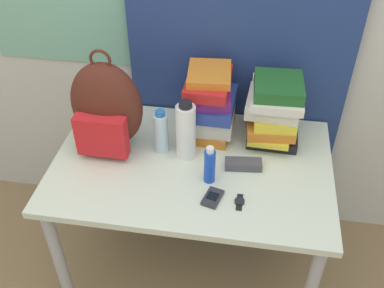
# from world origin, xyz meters

# --- Properties ---
(curtain_blue) EXTENTS (0.98, 0.04, 2.50)m
(curtain_blue) POSITION_xyz_m (0.14, 0.78, 1.25)
(curtain_blue) COLOR navy
(curtain_blue) RESTS_ON ground_plane
(desk) EXTENTS (1.15, 0.75, 0.71)m
(desk) POSITION_xyz_m (0.00, 0.37, 0.62)
(desk) COLOR silver
(desk) RESTS_ON ground_plane
(backpack) EXTENTS (0.30, 0.22, 0.45)m
(backpack) POSITION_xyz_m (-0.37, 0.44, 0.90)
(backpack) COLOR #512319
(backpack) RESTS_ON desk
(book_stack_left) EXTENTS (0.23, 0.28, 0.32)m
(book_stack_left) POSITION_xyz_m (0.04, 0.59, 0.87)
(book_stack_left) COLOR orange
(book_stack_left) RESTS_ON desk
(book_stack_center) EXTENTS (0.24, 0.27, 0.30)m
(book_stack_center) POSITION_xyz_m (0.32, 0.59, 0.86)
(book_stack_center) COLOR black
(book_stack_center) RESTS_ON desk
(water_bottle) EXTENTS (0.06, 0.06, 0.20)m
(water_bottle) POSITION_xyz_m (-0.14, 0.43, 0.81)
(water_bottle) COLOR silver
(water_bottle) RESTS_ON desk
(sports_bottle) EXTENTS (0.08, 0.08, 0.27)m
(sports_bottle) POSITION_xyz_m (-0.03, 0.42, 0.84)
(sports_bottle) COLOR white
(sports_bottle) RESTS_ON desk
(sunscreen_bottle) EXTENTS (0.04, 0.04, 0.17)m
(sunscreen_bottle) POSITION_xyz_m (0.08, 0.28, 0.79)
(sunscreen_bottle) COLOR blue
(sunscreen_bottle) RESTS_ON desk
(cell_phone) EXTENTS (0.08, 0.11, 0.02)m
(cell_phone) POSITION_xyz_m (0.11, 0.18, 0.72)
(cell_phone) COLOR #2D2D33
(cell_phone) RESTS_ON desk
(sunglasses_case) EXTENTS (0.16, 0.07, 0.04)m
(sunglasses_case) POSITION_xyz_m (0.21, 0.38, 0.73)
(sunglasses_case) COLOR #47474C
(sunglasses_case) RESTS_ON desk
(wristwatch) EXTENTS (0.04, 0.08, 0.01)m
(wristwatch) POSITION_xyz_m (0.21, 0.18, 0.72)
(wristwatch) COLOR black
(wristwatch) RESTS_ON desk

